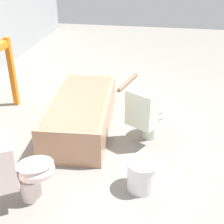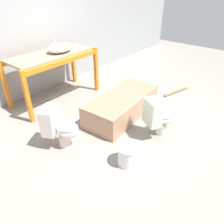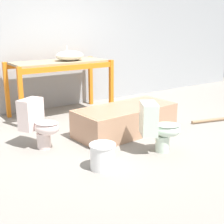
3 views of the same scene
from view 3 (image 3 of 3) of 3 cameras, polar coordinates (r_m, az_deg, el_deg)
name	(u,v)px [view 3 (image 3 of 3)]	position (r m, az deg, el deg)	size (l,w,h in m)	color
ground_plane	(118,133)	(4.92, 1.10, -3.92)	(12.00, 12.00, 0.00)	gray
warehouse_wall_rear	(57,27)	(6.45, -10.10, 15.01)	(10.80, 0.08, 3.20)	#9EA0A3
shelving_rack	(60,69)	(5.84, -9.54, 7.71)	(1.83, 0.84, 1.01)	orange
sink_basin	(70,56)	(5.82, -7.73, 10.17)	(0.53, 0.42, 0.26)	silver
bathtub_main	(126,118)	(4.88, 2.50, -1.06)	(1.66, 0.84, 0.43)	tan
toilet_near	(39,122)	(4.38, -13.28, -1.87)	(0.54, 0.62, 0.68)	silver
toilet_far	(158,126)	(4.16, 8.37, -2.55)	(0.62, 0.54, 0.68)	silver
bucket_white	(103,156)	(3.70, -1.73, -8.01)	(0.31, 0.31, 0.31)	white
loose_pipe	(211,120)	(5.75, 17.68, -1.45)	(0.77, 0.26, 0.06)	#8C6B4C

